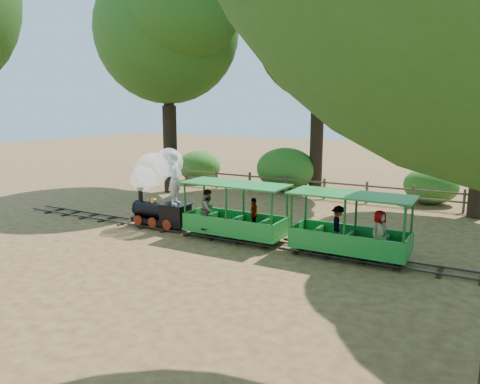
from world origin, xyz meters
The scene contains 11 objects.
ground centered at (0.00, 0.00, 0.00)m, with size 90.00×90.00×0.00m, color #A57B47.
track centered at (0.00, 0.00, 0.07)m, with size 22.00×1.00×0.10m.
locomotive centered at (-4.52, 0.07, 1.69)m, with size 2.59×1.22×2.98m.
carriage_front centered at (-1.42, -0.06, 0.79)m, with size 3.48×1.43×1.81m.
carriage_rear centered at (2.59, -0.01, 0.78)m, with size 3.48×1.42×1.81m.
oak_nw centered at (-8.53, 6.09, 8.27)m, with size 8.71×7.66×11.40m.
oak_nc centered at (-2.03, 9.58, 7.96)m, with size 7.67×6.75×10.73m.
fence centered at (0.00, 8.00, 0.58)m, with size 18.10×0.10×1.00m.
shrub_west centered at (-9.00, 9.30, 0.91)m, with size 2.63×2.02×1.82m, color #2D6B1E.
shrub_mid_w centered at (-3.56, 9.30, 1.11)m, with size 3.21×2.47×2.22m, color #2D6B1E.
shrub_mid_e centered at (3.53, 9.30, 0.83)m, with size 2.39×1.84×1.66m, color #2D6B1E.
Camera 1 is at (6.12, -12.92, 4.40)m, focal length 35.00 mm.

